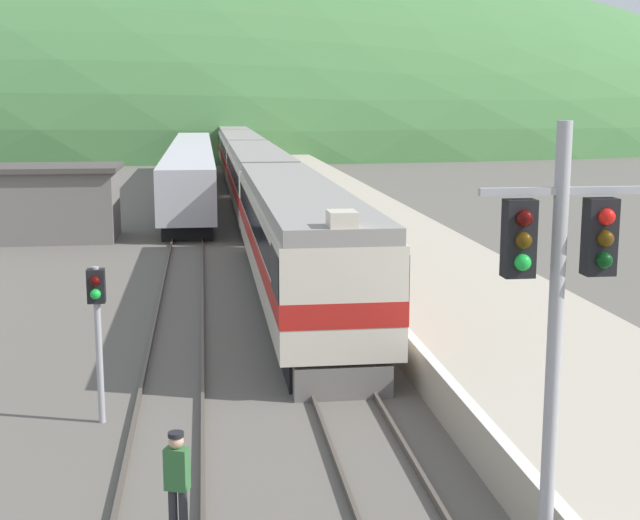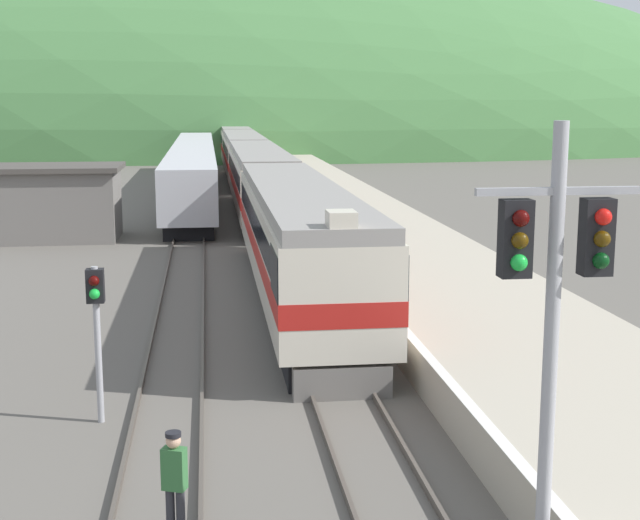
{
  "view_description": "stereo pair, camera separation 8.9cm",
  "coord_description": "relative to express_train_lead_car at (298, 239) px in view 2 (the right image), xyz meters",
  "views": [
    {
      "loc": [
        -3.06,
        -7.02,
        6.8
      ],
      "look_at": [
        0.12,
        17.29,
        2.34
      ],
      "focal_mm": 50.0,
      "sensor_mm": 36.0,
      "label": 1
    },
    {
      "loc": [
        -2.98,
        -7.03,
        6.8
      ],
      "look_at": [
        0.12,
        17.29,
        2.34
      ],
      "focal_mm": 50.0,
      "sensor_mm": 36.0,
      "label": 2
    }
  ],
  "objects": [
    {
      "name": "track_main",
      "position": [
        0.0,
        47.77,
        -2.08
      ],
      "size": [
        1.52,
        180.0,
        0.16
      ],
      "color": "#4C443D",
      "rests_on": "ground"
    },
    {
      "name": "track_siding",
      "position": [
        -3.92,
        47.77,
        -2.08
      ],
      "size": [
        1.51,
        180.0,
        0.16
      ],
      "color": "#4C443D",
      "rests_on": "ground"
    },
    {
      "name": "platform",
      "position": [
        4.85,
        27.77,
        -1.65
      ],
      "size": [
        6.09,
        140.0,
        1.03
      ],
      "color": "#B2A893",
      "rests_on": "ground"
    },
    {
      "name": "distant_hills",
      "position": [
        0.0,
        101.89,
        -2.16
      ],
      "size": [
        172.66,
        77.7,
        52.48
      ],
      "color": "#477A42",
      "rests_on": "ground"
    },
    {
      "name": "station_shed",
      "position": [
        -10.47,
        15.08,
        -0.33
      ],
      "size": [
        6.75,
        4.62,
        3.62
      ],
      "color": "slate",
      "rests_on": "ground"
    },
    {
      "name": "express_train_lead_car",
      "position": [
        0.0,
        0.0,
        0.0
      ],
      "size": [
        2.97,
        20.69,
        4.31
      ],
      "color": "black",
      "rests_on": "ground"
    },
    {
      "name": "carriage_second",
      "position": [
        0.0,
        22.03,
        -0.01
      ],
      "size": [
        2.96,
        21.14,
        3.95
      ],
      "color": "black",
      "rests_on": "ground"
    },
    {
      "name": "carriage_third",
      "position": [
        0.0,
        44.05,
        -0.01
      ],
      "size": [
        2.96,
        21.14,
        3.95
      ],
      "color": "black",
      "rests_on": "ground"
    },
    {
      "name": "carriage_fourth",
      "position": [
        0.0,
        66.08,
        -0.01
      ],
      "size": [
        2.96,
        21.14,
        3.95
      ],
      "color": "black",
      "rests_on": "ground"
    },
    {
      "name": "siding_train",
      "position": [
        -3.92,
        35.66,
        -0.35
      ],
      "size": [
        2.9,
        46.06,
        3.51
      ],
      "color": "black",
      "rests_on": "ground"
    },
    {
      "name": "signal_mast_main",
      "position": [
        1.52,
        -18.32,
        2.08
      ],
      "size": [
        2.2,
        0.42,
        6.52
      ],
      "color": "#9E9EA3",
      "rests_on": "ground"
    },
    {
      "name": "signal_post_siding",
      "position": [
        -5.33,
        -10.78,
        0.27
      ],
      "size": [
        0.36,
        0.42,
        3.37
      ],
      "color": "#9E9EA3",
      "rests_on": "ground"
    },
    {
      "name": "track_worker",
      "position": [
        -3.58,
        -16.22,
        -1.13
      ],
      "size": [
        0.42,
        0.34,
        1.79
      ],
      "color": "#2D2D33",
      "rests_on": "ground"
    }
  ]
}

